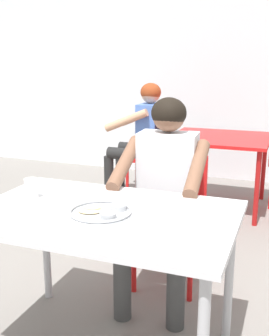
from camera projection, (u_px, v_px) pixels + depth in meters
back_wall at (238, 34)px, 4.77m from camera, size 12.00×0.12×3.40m
table_foreground at (104, 227)px, 1.92m from camera, size 1.19×0.78×0.74m
thali_tray at (102, 211)px, 1.87m from camera, size 0.28×0.28×0.03m
drinking_cup at (31, 188)px, 2.07m from camera, size 0.07×0.07×0.10m
chair_foreground at (171, 209)px, 2.68m from camera, size 0.45×0.44×0.82m
diner_foreground at (164, 183)px, 2.42m from camera, size 0.51×0.57×1.20m
table_background_red at (219, 144)px, 4.01m from camera, size 0.92×0.89×0.70m
chair_red_left at (156, 152)px, 4.23m from camera, size 0.45×0.42×0.87m
patron_background at (142, 131)px, 4.26m from camera, size 0.55×0.49×1.19m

